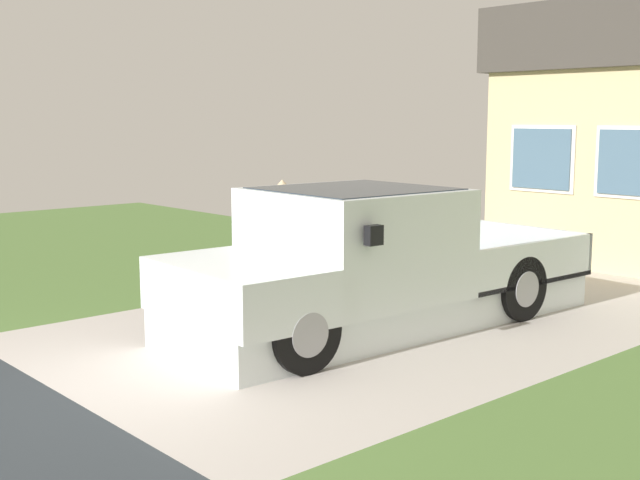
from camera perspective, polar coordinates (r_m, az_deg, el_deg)
name	(u,v)px	position (r m, az deg, el deg)	size (l,w,h in m)	color
pickup_truck	(361,267)	(9.54, 2.86, -1.92)	(2.25, 5.58, 1.67)	silver
person_with_hat	(283,236)	(10.61, -2.62, 0.25)	(0.52, 0.44, 1.68)	brown
handbag	(254,297)	(10.75, -4.64, -3.98)	(0.32, 0.20, 0.45)	#232328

